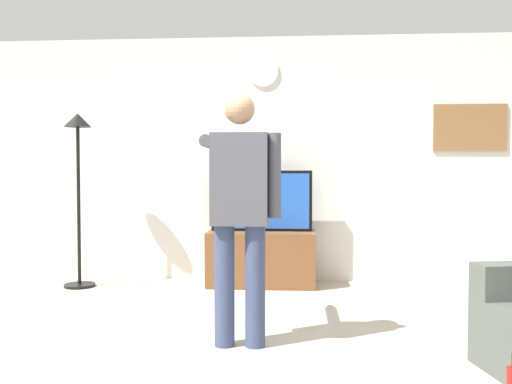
{
  "coord_description": "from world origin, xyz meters",
  "views": [
    {
      "loc": [
        0.3,
        -3.21,
        1.22
      ],
      "look_at": [
        -0.02,
        1.2,
        1.05
      ],
      "focal_mm": 38.59,
      "sensor_mm": 36.0,
      "label": 1
    }
  ],
  "objects": [
    {
      "name": "framed_picture",
      "position": [
        2.17,
        2.9,
        1.69
      ],
      "size": [
        0.77,
        0.04,
        0.51
      ],
      "primitive_type": "cube",
      "color": "olive"
    },
    {
      "name": "person_standing_nearer_lamp",
      "position": [
        -0.09,
        0.57,
        0.99
      ],
      "size": [
        0.57,
        0.78,
        1.75
      ],
      "color": "#384266",
      "rests_on": "ground_plane"
    },
    {
      "name": "back_wall",
      "position": [
        0.0,
        2.95,
        1.35
      ],
      "size": [
        6.4,
        0.1,
        2.7
      ],
      "primitive_type": "cube",
      "color": "silver",
      "rests_on": "ground_plane"
    },
    {
      "name": "tv_stand",
      "position": [
        -0.07,
        2.6,
        0.29
      ],
      "size": [
        1.14,
        0.53,
        0.58
      ],
      "color": "brown",
      "rests_on": "ground_plane"
    },
    {
      "name": "floor_lamp",
      "position": [
        -1.97,
        2.39,
        1.3
      ],
      "size": [
        0.32,
        0.32,
        1.82
      ],
      "color": "black",
      "rests_on": "ground_plane"
    },
    {
      "name": "ground_plane",
      "position": [
        0.0,
        0.0,
        0.0
      ],
      "size": [
        8.4,
        8.4,
        0.0
      ],
      "primitive_type": "plane",
      "color": "#B2A893"
    },
    {
      "name": "television",
      "position": [
        -0.07,
        2.65,
        0.9
      ],
      "size": [
        1.07,
        0.07,
        0.65
      ],
      "color": "black",
      "rests_on": "tv_stand"
    },
    {
      "name": "wall_clock",
      "position": [
        -0.07,
        2.89,
        2.32
      ],
      "size": [
        0.33,
        0.03,
        0.33
      ],
      "primitive_type": "cylinder",
      "rotation": [
        1.57,
        0.0,
        0.0
      ],
      "color": "white"
    }
  ]
}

